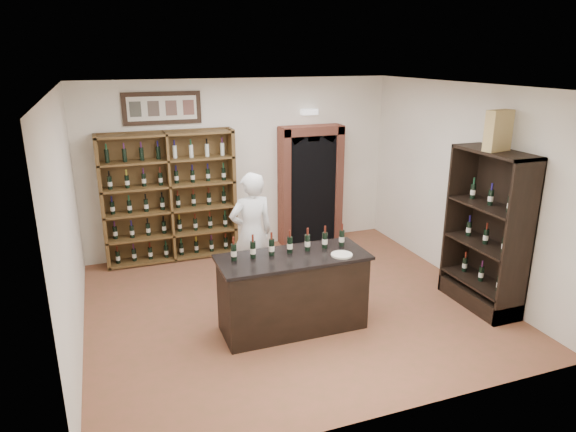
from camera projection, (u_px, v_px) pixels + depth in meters
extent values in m
plane|color=brown|center=(291.00, 305.00, 7.25)|extent=(5.50, 5.50, 0.00)
plane|color=white|center=(291.00, 87.00, 6.34)|extent=(5.50, 5.50, 0.00)
cube|color=white|center=(241.00, 166.00, 9.04)|extent=(5.50, 0.04, 3.00)
cube|color=white|center=(67.00, 226.00, 5.89)|extent=(0.04, 5.00, 3.00)
cube|color=white|center=(462.00, 185.00, 7.70)|extent=(0.04, 5.00, 3.00)
cube|color=brown|center=(168.00, 195.00, 8.70)|extent=(2.20, 0.02, 2.20)
cube|color=brown|center=(102.00, 204.00, 8.19)|extent=(0.06, 0.38, 2.20)
cube|color=brown|center=(232.00, 192.00, 8.89)|extent=(0.06, 0.38, 2.20)
cube|color=brown|center=(170.00, 198.00, 8.54)|extent=(0.04, 0.38, 2.20)
cube|color=brown|center=(174.00, 257.00, 8.86)|extent=(2.18, 0.38, 0.04)
cube|color=brown|center=(173.00, 233.00, 8.73)|extent=(2.18, 0.38, 0.04)
cube|color=brown|center=(171.00, 210.00, 8.60)|extent=(2.18, 0.38, 0.03)
cube|color=brown|center=(169.00, 185.00, 8.48)|extent=(2.18, 0.38, 0.04)
cube|color=brown|center=(167.00, 160.00, 8.35)|extent=(2.18, 0.38, 0.04)
cube|color=brown|center=(165.00, 134.00, 8.22)|extent=(2.18, 0.38, 0.04)
cube|color=black|center=(162.00, 108.00, 8.26)|extent=(1.25, 0.04, 0.52)
cube|color=black|center=(310.00, 186.00, 9.43)|extent=(0.97, 0.29, 2.05)
cube|color=#984D3A|center=(284.00, 188.00, 9.24)|extent=(0.14, 0.35, 2.15)
cube|color=#984D3A|center=(336.00, 183.00, 9.58)|extent=(0.14, 0.35, 2.15)
cube|color=#984D3A|center=(311.00, 130.00, 9.10)|extent=(1.15, 0.35, 0.16)
cube|color=white|center=(309.00, 112.00, 9.10)|extent=(0.30, 0.10, 0.10)
cube|color=black|center=(293.00, 295.00, 6.51)|extent=(1.80, 0.70, 0.94)
cube|color=black|center=(293.00, 257.00, 6.35)|extent=(1.88, 0.78, 0.04)
cylinder|color=black|center=(234.00, 252.00, 6.18)|extent=(0.07, 0.07, 0.21)
cylinder|color=beige|center=(234.00, 253.00, 6.18)|extent=(0.07, 0.07, 0.07)
cylinder|color=maroon|center=(233.00, 241.00, 6.13)|extent=(0.03, 0.03, 0.09)
cylinder|color=black|center=(253.00, 250.00, 6.26)|extent=(0.07, 0.07, 0.21)
cylinder|color=beige|center=(253.00, 251.00, 6.26)|extent=(0.07, 0.07, 0.07)
cylinder|color=maroon|center=(253.00, 238.00, 6.21)|extent=(0.03, 0.03, 0.09)
cylinder|color=black|center=(272.00, 247.00, 6.34)|extent=(0.07, 0.07, 0.21)
cylinder|color=beige|center=(272.00, 248.00, 6.34)|extent=(0.07, 0.07, 0.07)
cylinder|color=maroon|center=(271.00, 236.00, 6.29)|extent=(0.03, 0.03, 0.09)
cylinder|color=black|center=(290.00, 245.00, 6.42)|extent=(0.07, 0.07, 0.21)
cylinder|color=beige|center=(290.00, 246.00, 6.42)|extent=(0.07, 0.07, 0.07)
cylinder|color=maroon|center=(290.00, 234.00, 6.37)|extent=(0.03, 0.03, 0.09)
cylinder|color=black|center=(308.00, 243.00, 6.50)|extent=(0.07, 0.07, 0.21)
cylinder|color=beige|center=(307.00, 244.00, 6.50)|extent=(0.07, 0.07, 0.07)
cylinder|color=maroon|center=(308.00, 231.00, 6.45)|extent=(0.03, 0.03, 0.09)
cylinder|color=black|center=(325.00, 240.00, 6.57)|extent=(0.07, 0.07, 0.21)
cylinder|color=beige|center=(325.00, 241.00, 6.58)|extent=(0.07, 0.07, 0.07)
cylinder|color=maroon|center=(325.00, 229.00, 6.53)|extent=(0.03, 0.03, 0.09)
cylinder|color=black|center=(342.00, 238.00, 6.65)|extent=(0.07, 0.07, 0.21)
cylinder|color=beige|center=(342.00, 239.00, 6.66)|extent=(0.07, 0.07, 0.07)
cylinder|color=maroon|center=(342.00, 227.00, 6.61)|extent=(0.03, 0.03, 0.09)
cube|color=black|center=(500.00, 229.00, 7.01)|extent=(0.02, 1.20, 2.20)
cube|color=black|center=(519.00, 245.00, 6.42)|extent=(0.48, 0.04, 2.20)
cube|color=black|center=(459.00, 219.00, 7.45)|extent=(0.48, 0.04, 2.20)
cube|color=black|center=(496.00, 152.00, 6.61)|extent=(0.48, 1.20, 0.04)
cube|color=black|center=(478.00, 296.00, 7.23)|extent=(0.48, 1.20, 0.24)
cube|color=black|center=(480.00, 282.00, 7.16)|extent=(0.48, 1.16, 0.03)
cube|color=black|center=(485.00, 245.00, 6.99)|extent=(0.48, 1.16, 0.03)
cube|color=black|center=(490.00, 206.00, 6.83)|extent=(0.48, 1.16, 0.03)
imported|color=white|center=(252.00, 233.00, 7.42)|extent=(0.69, 0.48, 1.81)
cylinder|color=beige|center=(342.00, 255.00, 6.35)|extent=(0.27, 0.27, 0.02)
cube|color=tan|center=(498.00, 131.00, 6.49)|extent=(0.39, 0.21, 0.52)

